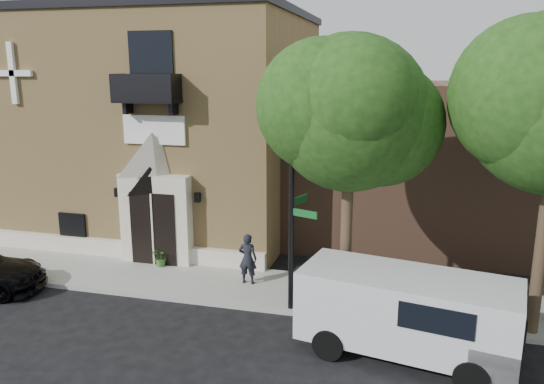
# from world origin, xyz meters

# --- Properties ---
(ground) EXTENTS (120.00, 120.00, 0.00)m
(ground) POSITION_xyz_m (0.00, 0.00, 0.00)
(ground) COLOR black
(ground) RESTS_ON ground
(sidewalk) EXTENTS (42.00, 3.00, 0.15)m
(sidewalk) POSITION_xyz_m (1.00, 1.50, 0.07)
(sidewalk) COLOR gray
(sidewalk) RESTS_ON ground
(church) EXTENTS (12.20, 11.01, 9.30)m
(church) POSITION_xyz_m (-2.99, 7.95, 4.63)
(church) COLOR tan
(church) RESTS_ON ground
(neighbour_building) EXTENTS (18.00, 8.00, 6.40)m
(neighbour_building) POSITION_xyz_m (12.00, 9.00, 3.20)
(neighbour_building) COLOR brown
(neighbour_building) RESTS_ON ground
(street_tree_left) EXTENTS (4.97, 4.38, 7.77)m
(street_tree_left) POSITION_xyz_m (6.03, 0.35, 5.87)
(street_tree_left) COLOR #38281C
(street_tree_left) RESTS_ON sidewalk
(cargo_van) EXTENTS (5.48, 3.02, 2.12)m
(cargo_van) POSITION_xyz_m (7.92, -1.43, 1.18)
(cargo_van) COLOR silver
(cargo_van) RESTS_ON ground
(street_sign) EXTENTS (0.86, 1.09, 5.68)m
(street_sign) POSITION_xyz_m (4.51, 0.21, 3.01)
(street_sign) COLOR black
(street_sign) RESTS_ON sidewalk
(fire_hydrant) EXTENTS (0.44, 0.35, 0.77)m
(fire_hydrant) POSITION_xyz_m (6.12, 0.64, 0.53)
(fire_hydrant) COLOR red
(fire_hydrant) RESTS_ON sidewalk
(dumpster) EXTENTS (2.19, 1.63, 1.27)m
(dumpster) POSITION_xyz_m (6.15, 0.65, 0.80)
(dumpster) COLOR #0E3413
(dumpster) RESTS_ON sidewalk
(planter) EXTENTS (0.74, 0.69, 0.67)m
(planter) POSITION_xyz_m (-0.66, 2.33, 0.48)
(planter) COLOR #376528
(planter) RESTS_ON sidewalk
(pedestrian_near) EXTENTS (0.61, 0.40, 1.67)m
(pedestrian_near) POSITION_xyz_m (2.73, 1.66, 0.99)
(pedestrian_near) COLOR black
(pedestrian_near) RESTS_ON sidewalk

